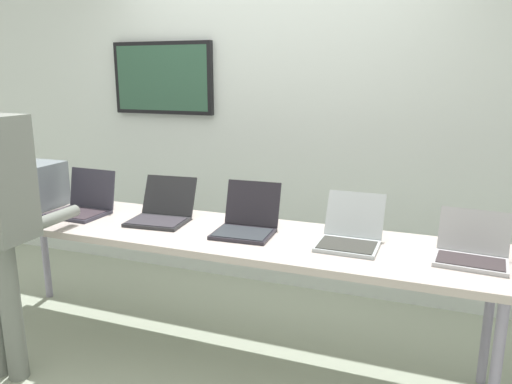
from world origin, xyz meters
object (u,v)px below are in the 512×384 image
at_px(laptop_station_0, 83,204).
at_px(laptop_station_3, 350,234).
at_px(equipment_box, 30,185).
at_px(laptop_station_1, 162,212).
at_px(laptop_station_2, 247,222).
at_px(laptop_station_4, 472,250).
at_px(workbench, 212,238).

xyz_separation_m(laptop_station_0, laptop_station_3, (1.73, 0.03, -0.01)).
bearing_deg(laptop_station_3, equipment_box, -179.66).
bearing_deg(equipment_box, laptop_station_1, 1.49).
relative_size(equipment_box, laptop_station_3, 1.01).
height_order(laptop_station_2, laptop_station_3, laptop_station_2).
bearing_deg(laptop_station_4, laptop_station_1, 178.65).
distance_m(laptop_station_3, laptop_station_4, 0.60).
height_order(equipment_box, laptop_station_1, equipment_box).
xyz_separation_m(workbench, laptop_station_0, (-0.94, 0.03, 0.11)).
xyz_separation_m(laptop_station_0, laptop_station_4, (2.33, -0.00, -0.01)).
height_order(laptop_station_1, laptop_station_3, laptop_station_1).
height_order(workbench, equipment_box, equipment_box).
bearing_deg(laptop_station_3, laptop_station_4, -2.69).
bearing_deg(laptop_station_1, laptop_station_2, -2.42).
height_order(laptop_station_1, laptop_station_4, laptop_station_1).
height_order(workbench, laptop_station_2, laptop_station_2).
relative_size(laptop_station_1, laptop_station_4, 1.11).
height_order(equipment_box, laptop_station_0, equipment_box).
relative_size(equipment_box, laptop_station_1, 0.98).
xyz_separation_m(equipment_box, laptop_station_1, (1.01, 0.03, -0.09)).
bearing_deg(laptop_station_1, workbench, -10.05).
relative_size(laptop_station_0, laptop_station_3, 0.96).
distance_m(laptop_station_1, laptop_station_2, 0.58).
bearing_deg(equipment_box, laptop_station_0, -1.72).
xyz_separation_m(laptop_station_2, laptop_station_3, (0.59, 0.01, -0.00)).
bearing_deg(equipment_box, laptop_station_3, 0.34).
distance_m(laptop_station_1, laptop_station_4, 1.76).
relative_size(laptop_station_2, laptop_station_4, 1.04).
height_order(laptop_station_0, laptop_station_4, laptop_station_0).
relative_size(equipment_box, laptop_station_4, 1.09).
relative_size(laptop_station_1, laptop_station_2, 1.07).
bearing_deg(laptop_station_3, workbench, -176.26).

